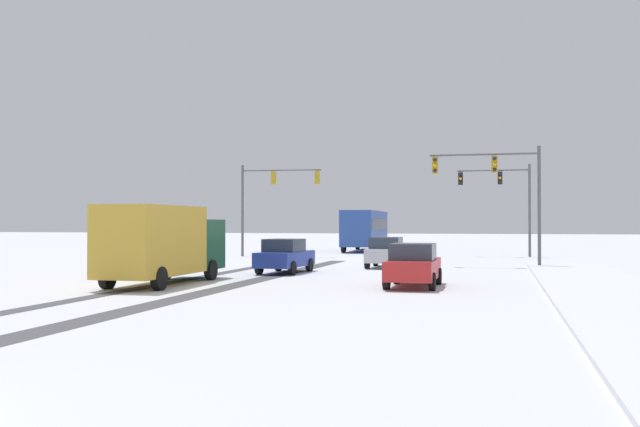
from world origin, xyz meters
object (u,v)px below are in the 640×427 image
at_px(traffic_signal_far_right, 504,191).
at_px(traffic_signal_near_right, 500,181).
at_px(car_blue_second, 285,256).
at_px(bus_oncoming, 365,227).
at_px(traffic_signal_far_left, 270,191).
at_px(box_truck_delivery, 163,242).
at_px(car_red_third, 413,265).
at_px(car_silver_lead, 386,252).

relative_size(traffic_signal_far_right, traffic_signal_near_right, 1.00).
xyz_separation_m(car_blue_second, bus_oncoming, (-1.16, 27.13, 1.18)).
height_order(traffic_signal_far_right, traffic_signal_near_right, same).
xyz_separation_m(traffic_signal_far_left, traffic_signal_near_right, (15.81, -8.23, 0.00)).
bearing_deg(bus_oncoming, traffic_signal_far_right, -34.30).
distance_m(traffic_signal_far_left, traffic_signal_near_right, 17.82).
bearing_deg(traffic_signal_near_right, car_blue_second, -143.74).
bearing_deg(traffic_signal_far_right, traffic_signal_far_left, -166.54).
xyz_separation_m(traffic_signal_near_right, bus_oncoming, (-11.09, 19.85, -2.64)).
relative_size(car_blue_second, box_truck_delivery, 0.56).
height_order(traffic_signal_near_right, box_truck_delivery, traffic_signal_near_right).
bearing_deg(bus_oncoming, traffic_signal_far_left, -112.11).
xyz_separation_m(traffic_signal_near_right, car_red_third, (-3.16, -13.15, -3.82)).
relative_size(traffic_signal_near_right, box_truck_delivery, 0.88).
bearing_deg(car_blue_second, box_truck_delivery, -111.47).
distance_m(traffic_signal_near_right, car_silver_lead, 7.30).
relative_size(traffic_signal_far_right, bus_oncoming, 0.59).
distance_m(car_silver_lead, car_red_third, 11.52).
bearing_deg(car_blue_second, traffic_signal_far_right, 62.16).
bearing_deg(box_truck_delivery, traffic_signal_far_left, 97.85).
bearing_deg(traffic_signal_far_left, traffic_signal_near_right, -27.49).
relative_size(traffic_signal_far_left, box_truck_delivery, 0.88).
relative_size(car_silver_lead, car_blue_second, 0.98).
height_order(traffic_signal_far_left, car_silver_lead, traffic_signal_far_left).
height_order(car_red_third, bus_oncoming, bus_oncoming).
distance_m(traffic_signal_far_right, car_red_third, 25.74).
bearing_deg(traffic_signal_far_right, car_blue_second, -117.84).
distance_m(car_blue_second, bus_oncoming, 27.18).
relative_size(traffic_signal_far_left, car_blue_second, 1.56).
bearing_deg(car_blue_second, traffic_signal_far_left, 110.76).
bearing_deg(car_red_third, traffic_signal_far_left, 120.61).
relative_size(traffic_signal_near_right, car_red_third, 1.58).
xyz_separation_m(traffic_signal_far_right, car_blue_second, (-10.23, -19.37, -3.78)).
bearing_deg(traffic_signal_near_right, bus_oncoming, 119.20).
height_order(car_red_third, box_truck_delivery, box_truck_delivery).
bearing_deg(box_truck_delivery, traffic_signal_far_right, 63.80).
relative_size(traffic_signal_far_left, traffic_signal_near_right, 1.00).
xyz_separation_m(car_red_third, bus_oncoming, (-7.93, 32.99, 1.18)).
bearing_deg(car_silver_lead, traffic_signal_far_right, 66.20).
height_order(traffic_signal_far_right, car_red_third, traffic_signal_far_right).
relative_size(traffic_signal_near_right, car_blue_second, 1.56).
bearing_deg(traffic_signal_far_left, car_red_third, -59.39).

